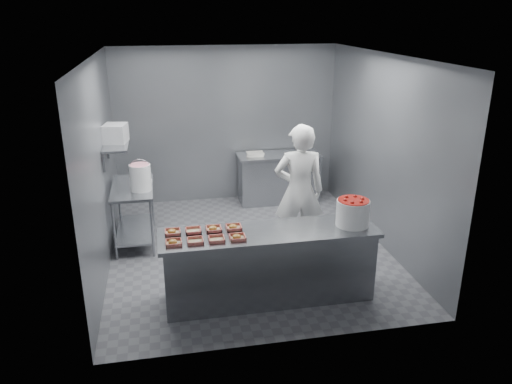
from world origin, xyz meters
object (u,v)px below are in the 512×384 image
(back_counter, at_px, (278,178))
(tray_6, at_px, (213,229))
(prep_table, at_px, (134,206))
(tray_4, at_px, (172,232))
(glaze_bucket, at_px, (140,177))
(tray_5, at_px, (193,230))
(tray_7, at_px, (234,227))
(tray_0, at_px, (173,242))
(worker, at_px, (299,191))
(strawberry_tub, at_px, (353,212))
(service_counter, at_px, (269,265))
(appliance, at_px, (115,133))
(tray_1, at_px, (195,241))
(tray_3, at_px, (237,237))
(tray_2, at_px, (217,239))

(back_counter, distance_m, tray_6, 3.50)
(prep_table, bearing_deg, tray_4, -73.73)
(glaze_bucket, bearing_deg, tray_5, -68.67)
(tray_7, bearing_deg, tray_0, -158.41)
(tray_7, relative_size, worker, 0.10)
(back_counter, xyz_separation_m, strawberry_tub, (0.12, -3.27, 0.62))
(strawberry_tub, bearing_deg, back_counter, 92.18)
(tray_4, bearing_deg, service_counter, -7.24)
(tray_6, bearing_deg, tray_4, 180.00)
(prep_table, relative_size, strawberry_tub, 3.02)
(tray_0, relative_size, tray_7, 1.00)
(strawberry_tub, height_order, appliance, appliance)
(back_counter, xyz_separation_m, tray_1, (-1.78, -3.39, 0.47))
(tray_7, bearing_deg, back_counter, 67.26)
(tray_0, height_order, worker, worker)
(tray_4, bearing_deg, back_counter, 56.94)
(tray_3, bearing_deg, back_counter, 69.00)
(glaze_bucket, bearing_deg, tray_0, -78.47)
(prep_table, xyz_separation_m, tray_2, (1.01, -2.09, 0.33))
(service_counter, height_order, tray_3, tray_3)
(appliance, bearing_deg, worker, -9.80)
(tray_2, bearing_deg, appliance, 118.73)
(service_counter, bearing_deg, tray_7, 160.50)
(back_counter, height_order, tray_2, tray_2)
(tray_1, distance_m, strawberry_tub, 1.91)
(tray_3, relative_size, glaze_bucket, 0.40)
(tray_3, xyz_separation_m, strawberry_tub, (1.43, 0.12, 0.15))
(tray_4, bearing_deg, prep_table, 106.27)
(service_counter, relative_size, appliance, 7.41)
(service_counter, distance_m, glaze_bucket, 2.41)
(tray_6, height_order, appliance, appliance)
(service_counter, height_order, glaze_bucket, glaze_bucket)
(back_counter, distance_m, tray_4, 3.74)
(tray_7, bearing_deg, glaze_bucket, 124.44)
(prep_table, xyz_separation_m, tray_1, (0.77, -2.09, 0.33))
(tray_7, distance_m, strawberry_tub, 1.44)
(tray_3, distance_m, glaze_bucket, 2.21)
(service_counter, height_order, tray_1, tray_1)
(service_counter, height_order, tray_2, tray_2)
(tray_4, bearing_deg, worker, 28.13)
(tray_4, height_order, tray_5, tray_4)
(worker, xyz_separation_m, strawberry_tub, (0.35, -1.13, 0.11))
(tray_0, xyz_separation_m, tray_4, (0.00, 0.28, 0.00))
(prep_table, relative_size, back_counter, 0.80)
(tray_0, distance_m, tray_3, 0.72)
(tray_2, relative_size, tray_3, 1.00)
(tray_6, relative_size, appliance, 0.53)
(tray_2, height_order, tray_3, tray_3)
(service_counter, bearing_deg, prep_table, 130.24)
(tray_1, height_order, appliance, appliance)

